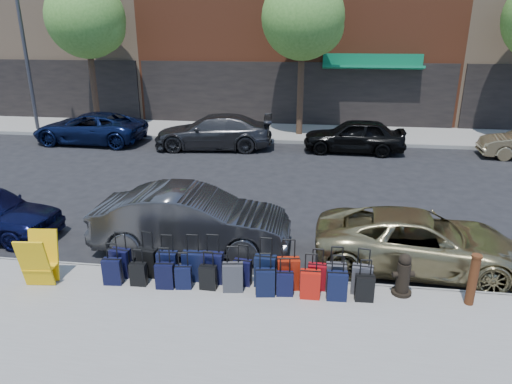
# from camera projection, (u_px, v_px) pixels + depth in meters

# --- Properties ---
(ground) EXTENTS (120.00, 120.00, 0.00)m
(ground) POSITION_uv_depth(u_px,v_px,m) (267.00, 205.00, 13.82)
(ground) COLOR black
(ground) RESTS_ON ground
(sidewalk_near) EXTENTS (60.00, 4.00, 0.15)m
(sidewalk_near) POSITION_uv_depth(u_px,v_px,m) (222.00, 339.00, 7.73)
(sidewalk_near) COLOR gray
(sidewalk_near) RESTS_ON ground
(sidewalk_far) EXTENTS (60.00, 4.00, 0.15)m
(sidewalk_far) POSITION_uv_depth(u_px,v_px,m) (290.00, 133.00, 23.11)
(sidewalk_far) COLOR gray
(sidewalk_far) RESTS_ON ground
(curb_near) EXTENTS (60.00, 0.08, 0.15)m
(curb_near) POSITION_uv_depth(u_px,v_px,m) (242.00, 278.00, 9.62)
(curb_near) COLOR gray
(curb_near) RESTS_ON ground
(curb_far) EXTENTS (60.00, 0.08, 0.15)m
(curb_far) POSITION_uv_depth(u_px,v_px,m) (287.00, 142.00, 21.23)
(curb_far) COLOR gray
(curb_far) RESTS_ON ground
(tree_left) EXTENTS (3.80, 3.80, 7.27)m
(tree_left) POSITION_uv_depth(u_px,v_px,m) (89.00, 21.00, 22.13)
(tree_left) COLOR black
(tree_left) RESTS_ON sidewalk_far
(tree_center) EXTENTS (3.80, 3.80, 7.27)m
(tree_center) POSITION_uv_depth(u_px,v_px,m) (306.00, 20.00, 20.76)
(tree_center) COLOR black
(tree_center) RESTS_ON sidewalk_far
(streetlight) EXTENTS (2.59, 0.18, 8.00)m
(streetlight) POSITION_uv_depth(u_px,v_px,m) (27.00, 37.00, 22.11)
(streetlight) COLOR #333338
(streetlight) RESTS_ON sidewalk_far
(suitcase_front_0) EXTENTS (0.42, 0.27, 0.97)m
(suitcase_front_0) POSITION_uv_depth(u_px,v_px,m) (121.00, 263.00, 9.48)
(suitcase_front_0) COLOR black
(suitcase_front_0) RESTS_ON sidewalk_near
(suitcase_front_1) EXTENTS (0.43, 0.27, 0.98)m
(suitcase_front_1) POSITION_uv_depth(u_px,v_px,m) (148.00, 262.00, 9.48)
(suitcase_front_1) COLOR black
(suitcase_front_1) RESTS_ON sidewalk_near
(suitcase_front_2) EXTENTS (0.41, 0.24, 0.98)m
(suitcase_front_2) POSITION_uv_depth(u_px,v_px,m) (167.00, 266.00, 9.35)
(suitcase_front_2) COLOR black
(suitcase_front_2) RESTS_ON sidewalk_near
(suitcase_front_3) EXTENTS (0.42, 0.24, 0.99)m
(suitcase_front_3) POSITION_uv_depth(u_px,v_px,m) (193.00, 266.00, 9.33)
(suitcase_front_3) COLOR black
(suitcase_front_3) RESTS_ON sidewalk_near
(suitcase_front_4) EXTENTS (0.43, 0.24, 1.04)m
(suitcase_front_4) POSITION_uv_depth(u_px,v_px,m) (213.00, 268.00, 9.24)
(suitcase_front_4) COLOR black
(suitcase_front_4) RESTS_ON sidewalk_near
(suitcase_front_5) EXTENTS (0.38, 0.24, 0.86)m
(suitcase_front_5) POSITION_uv_depth(u_px,v_px,m) (242.00, 272.00, 9.17)
(suitcase_front_5) COLOR black
(suitcase_front_5) RESTS_ON sidewalk_near
(suitcase_front_6) EXTENTS (0.43, 0.25, 1.03)m
(suitcase_front_6) POSITION_uv_depth(u_px,v_px,m) (265.00, 271.00, 9.11)
(suitcase_front_6) COLOR black
(suitcase_front_6) RESTS_ON sidewalk_near
(suitcase_front_7) EXTENTS (0.47, 0.31, 1.05)m
(suitcase_front_7) POSITION_uv_depth(u_px,v_px,m) (288.00, 273.00, 9.01)
(suitcase_front_7) COLOR maroon
(suitcase_front_7) RESTS_ON sidewalk_near
(suitcase_front_8) EXTENTS (0.36, 0.21, 0.86)m
(suitcase_front_8) POSITION_uv_depth(u_px,v_px,m) (317.00, 277.00, 9.01)
(suitcase_front_8) COLOR maroon
(suitcase_front_8) RESTS_ON sidewalk_near
(suitcase_front_9) EXTENTS (0.39, 0.23, 0.93)m
(suitcase_front_9) POSITION_uv_depth(u_px,v_px,m) (336.00, 277.00, 8.95)
(suitcase_front_9) COLOR #35353A
(suitcase_front_9) RESTS_ON sidewalk_near
(suitcase_front_10) EXTENTS (0.41, 0.26, 0.94)m
(suitcase_front_10) POSITION_uv_depth(u_px,v_px,m) (362.00, 280.00, 8.85)
(suitcase_front_10) COLOR #3D3C42
(suitcase_front_10) RESTS_ON sidewalk_near
(suitcase_back_0) EXTENTS (0.38, 0.24, 0.88)m
(suitcase_back_0) POSITION_uv_depth(u_px,v_px,m) (113.00, 271.00, 9.20)
(suitcase_back_0) COLOR black
(suitcase_back_0) RESTS_ON sidewalk_near
(suitcase_back_1) EXTENTS (0.33, 0.20, 0.77)m
(suitcase_back_1) POSITION_uv_depth(u_px,v_px,m) (138.00, 274.00, 9.16)
(suitcase_back_1) COLOR black
(suitcase_back_1) RESTS_ON sidewalk_near
(suitcase_back_2) EXTENTS (0.38, 0.24, 0.86)m
(suitcase_back_2) POSITION_uv_depth(u_px,v_px,m) (165.00, 276.00, 9.05)
(suitcase_back_2) COLOR black
(suitcase_back_2) RESTS_ON sidewalk_near
(suitcase_back_3) EXTENTS (0.34, 0.22, 0.76)m
(suitcase_back_3) POSITION_uv_depth(u_px,v_px,m) (183.00, 277.00, 9.05)
(suitcase_back_3) COLOR black
(suitcase_back_3) RESTS_ON sidewalk_near
(suitcase_back_4) EXTENTS (0.34, 0.21, 0.80)m
(suitcase_back_4) POSITION_uv_depth(u_px,v_px,m) (208.00, 277.00, 9.02)
(suitcase_back_4) COLOR black
(suitcase_back_4) RESTS_ON sidewalk_near
(suitcase_back_5) EXTENTS (0.42, 0.28, 0.94)m
(suitcase_back_5) POSITION_uv_depth(u_px,v_px,m) (233.00, 277.00, 8.94)
(suitcase_back_5) COLOR #343438
(suitcase_back_5) RESTS_ON sidewalk_near
(suitcase_back_6) EXTENTS (0.39, 0.26, 0.88)m
(suitcase_back_6) POSITION_uv_depth(u_px,v_px,m) (265.00, 282.00, 8.79)
(suitcase_back_6) COLOR black
(suitcase_back_6) RESTS_ON sidewalk_near
(suitcase_back_7) EXTENTS (0.34, 0.22, 0.77)m
(suitcase_back_7) POSITION_uv_depth(u_px,v_px,m) (285.00, 284.00, 8.81)
(suitcase_back_7) COLOR black
(suitcase_back_7) RESTS_ON sidewalk_near
(suitcase_back_8) EXTENTS (0.38, 0.23, 0.91)m
(suitcase_back_8) POSITION_uv_depth(u_px,v_px,m) (310.00, 284.00, 8.72)
(suitcase_back_8) COLOR #B4150B
(suitcase_back_8) RESTS_ON sidewalk_near
(suitcase_back_9) EXTENTS (0.39, 0.24, 0.91)m
(suitcase_back_9) POSITION_uv_depth(u_px,v_px,m) (337.00, 286.00, 8.66)
(suitcase_back_9) COLOR black
(suitcase_back_9) RESTS_ON sidewalk_near
(suitcase_back_10) EXTENTS (0.36, 0.22, 0.84)m
(suitcase_back_10) POSITION_uv_depth(u_px,v_px,m) (364.00, 288.00, 8.63)
(suitcase_back_10) COLOR black
(suitcase_back_10) RESTS_ON sidewalk_near
(fire_hydrant) EXTENTS (0.44, 0.39, 0.86)m
(fire_hydrant) POSITION_uv_depth(u_px,v_px,m) (403.00, 276.00, 8.79)
(fire_hydrant) COLOR black
(fire_hydrant) RESTS_ON sidewalk_near
(bollard) EXTENTS (0.19, 0.19, 1.02)m
(bollard) POSITION_uv_depth(u_px,v_px,m) (473.00, 279.00, 8.43)
(bollard) COLOR #38190C
(bollard) RESTS_ON sidewalk_near
(display_rack) EXTENTS (0.66, 0.71, 1.06)m
(display_rack) POSITION_uv_depth(u_px,v_px,m) (39.00, 260.00, 9.12)
(display_rack) COLOR yellow
(display_rack) RESTS_ON sidewalk_near
(car_near_1) EXTENTS (4.65, 1.72, 1.52)m
(car_near_1) POSITION_uv_depth(u_px,v_px,m) (192.00, 220.00, 10.78)
(car_near_1) COLOR #343436
(car_near_1) RESTS_ON ground
(car_near_2) EXTENTS (4.66, 2.38, 1.26)m
(car_near_2) POSITION_uv_depth(u_px,v_px,m) (419.00, 241.00, 10.03)
(car_near_2) COLOR #928559
(car_near_2) RESTS_ON ground
(car_far_0) EXTENTS (5.19, 2.53, 1.42)m
(car_far_0) POSITION_uv_depth(u_px,v_px,m) (90.00, 128.00, 21.08)
(car_far_0) COLOR #0D183D
(car_far_0) RESTS_ON ground
(car_far_1) EXTENTS (5.36, 2.61, 1.50)m
(car_far_1) POSITION_uv_depth(u_px,v_px,m) (213.00, 132.00, 20.11)
(car_far_1) COLOR #2F2F31
(car_far_1) RESTS_ON ground
(car_far_2) EXTENTS (4.31, 1.84, 1.45)m
(car_far_2) POSITION_uv_depth(u_px,v_px,m) (354.00, 136.00, 19.50)
(car_far_2) COLOR black
(car_far_2) RESTS_ON ground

